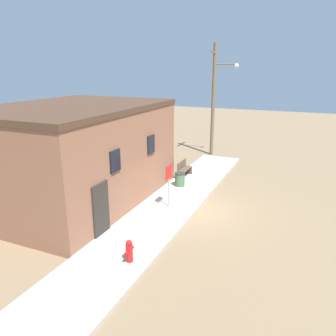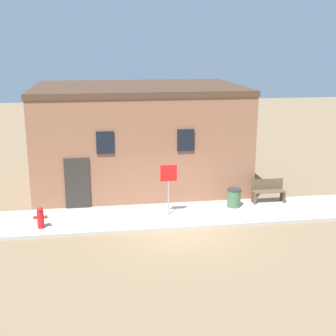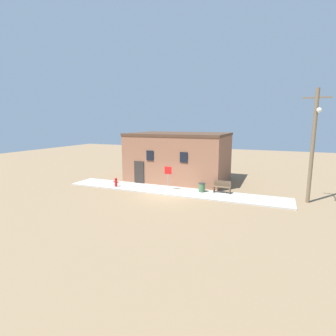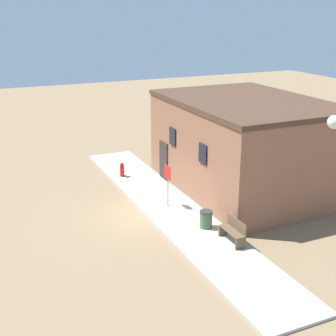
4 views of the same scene
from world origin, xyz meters
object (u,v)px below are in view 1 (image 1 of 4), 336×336
Objects in this scene: utility_pole at (215,97)px; stop_sign at (169,178)px; bench at (184,169)px; trash_bin at (180,179)px; fire_hydrant at (129,251)px.

stop_sign is at bearing -175.06° from utility_pole.
bench is 0.17× the size of utility_pole.
bench is 1.81× the size of trash_bin.
stop_sign is at bearing -168.29° from bench.
stop_sign reaches higher than fire_hydrant.
utility_pole reaches higher than bench.
bench is (4.38, 0.91, -0.94)m from stop_sign.
utility_pole is (6.23, 0.01, 3.76)m from bench.
stop_sign is 1.47× the size of bench.
utility_pole is at bearing 0.07° from bench.
stop_sign is 4.58m from bench.
utility_pole is at bearing 4.94° from stop_sign.
fire_hydrant is at bearing -172.50° from stop_sign.
utility_pole reaches higher than fire_hydrant.
utility_pole reaches higher than trash_bin.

